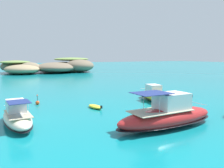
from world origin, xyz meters
The scene contains 8 objects.
ground_plane centered at (0.00, 0.00, 0.00)m, with size 400.00×400.00×0.00m, color #0F7F89.
islet_large centered at (12.69, 76.49, 2.14)m, with size 27.38×28.34×5.94m.
islet_small centered at (-4.46, 76.34, 2.11)m, with size 17.60×23.65×4.94m.
motorboat_yellow centered at (6.56, 8.67, 0.82)m, with size 3.90×8.62×2.45m.
motorboat_red centered at (-0.38, -2.07, 1.10)m, with size 11.15×3.53×3.47m.
motorboat_cream centered at (-12.97, 5.34, 0.82)m, with size 2.85×8.36×2.59m.
dinghy_tender centered at (-3.28, 8.40, 0.22)m, with size 1.53×2.87×0.58m.
channel_buoy centered at (-9.49, 14.13, 0.34)m, with size 0.56×0.56×1.48m.
Camera 1 is at (-15.06, -18.57, 6.81)m, focal length 37.07 mm.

